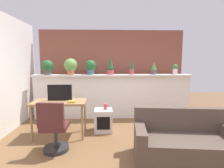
{
  "coord_description": "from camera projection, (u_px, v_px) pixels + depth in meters",
  "views": [
    {
      "loc": [
        -0.21,
        -2.88,
        1.57
      ],
      "look_at": [
        -0.05,
        1.23,
        1.05
      ],
      "focal_mm": 28.71,
      "sensor_mm": 36.0,
      "label": 1
    }
  ],
  "objects": [
    {
      "name": "potted_plant_3",
      "position": [
        111.0,
        67.0,
        4.83
      ],
      "size": [
        0.18,
        0.18,
        0.48
      ],
      "color": "#B7474C",
      "rests_on": "plant_shelf"
    },
    {
      "name": "potted_plant_6",
      "position": [
        175.0,
        69.0,
        4.93
      ],
      "size": [
        0.14,
        0.14,
        0.27
      ],
      "color": "silver",
      "rests_on": "plant_shelf"
    },
    {
      "name": "desk",
      "position": [
        60.0,
        105.0,
        3.76
      ],
      "size": [
        1.1,
        0.6,
        0.75
      ],
      "color": "#99754C",
      "rests_on": "ground"
    },
    {
      "name": "book_on_desk",
      "position": [
        72.0,
        102.0,
        3.61
      ],
      "size": [
        0.14,
        0.13,
        0.04
      ],
      "primitive_type": "cube",
      "color": "gold",
      "rests_on": "desk"
    },
    {
      "name": "brick_wall_behind",
      "position": [
        112.0,
        72.0,
        5.49
      ],
      "size": [
        4.28,
        0.1,
        2.5
      ],
      "primitive_type": "cube",
      "color": "brown",
      "rests_on": "ground"
    },
    {
      "name": "potted_plant_1",
      "position": [
        71.0,
        66.0,
        4.78
      ],
      "size": [
        0.35,
        0.35,
        0.43
      ],
      "color": "#C66B42",
      "rests_on": "plant_shelf"
    },
    {
      "name": "potted_plant_2",
      "position": [
        91.0,
        66.0,
        4.84
      ],
      "size": [
        0.3,
        0.3,
        0.39
      ],
      "color": "#386B84",
      "rests_on": "plant_shelf"
    },
    {
      "name": "office_chair",
      "position": [
        54.0,
        131.0,
        3.08
      ],
      "size": [
        0.46,
        0.46,
        0.91
      ],
      "color": "#262628",
      "rests_on": "ground"
    },
    {
      "name": "potted_plant_5",
      "position": [
        154.0,
        68.0,
        4.89
      ],
      "size": [
        0.15,
        0.15,
        0.33
      ],
      "color": "#4C4C51",
      "rests_on": "plant_shelf"
    },
    {
      "name": "side_cube_shelf",
      "position": [
        103.0,
        120.0,
        4.05
      ],
      "size": [
        0.4,
        0.41,
        0.5
      ],
      "color": "silver",
      "rests_on": "ground"
    },
    {
      "name": "tv_monitor",
      "position": [
        60.0,
        92.0,
        3.8
      ],
      "size": [
        0.51,
        0.04,
        0.34
      ],
      "primitive_type": "cube",
      "color": "black",
      "rests_on": "desk"
    },
    {
      "name": "ground_plane",
      "position": [
        118.0,
        154.0,
        3.06
      ],
      "size": [
        12.0,
        12.0,
        0.0
      ],
      "primitive_type": "plane",
      "color": "brown"
    },
    {
      "name": "potted_plant_4",
      "position": [
        132.0,
        68.0,
        4.86
      ],
      "size": [
        0.12,
        0.12,
        0.4
      ],
      "color": "#B7474C",
      "rests_on": "plant_shelf"
    },
    {
      "name": "potted_plant_0",
      "position": [
        47.0,
        67.0,
        4.75
      ],
      "size": [
        0.31,
        0.31,
        0.39
      ],
      "color": "#4C4C51",
      "rests_on": "plant_shelf"
    },
    {
      "name": "divider_wall",
      "position": [
        113.0,
        97.0,
        4.97
      ],
      "size": [
        4.28,
        0.16,
        1.18
      ],
      "primitive_type": "cube",
      "color": "white",
      "rests_on": "ground"
    },
    {
      "name": "plant_shelf",
      "position": [
        113.0,
        75.0,
        4.86
      ],
      "size": [
        4.28,
        0.3,
        0.04
      ],
      "primitive_type": "cube",
      "color": "white",
      "rests_on": "divider_wall"
    },
    {
      "name": "couch",
      "position": [
        184.0,
        143.0,
        2.85
      ],
      "size": [
        1.64,
        0.94,
        0.8
      ],
      "color": "brown",
      "rests_on": "ground"
    },
    {
      "name": "vase_on_shelf",
      "position": [
        105.0,
        107.0,
        4.02
      ],
      "size": [
        0.08,
        0.08,
        0.13
      ],
      "primitive_type": "cylinder",
      "color": "#CC3D47",
      "rests_on": "side_cube_shelf"
    }
  ]
}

